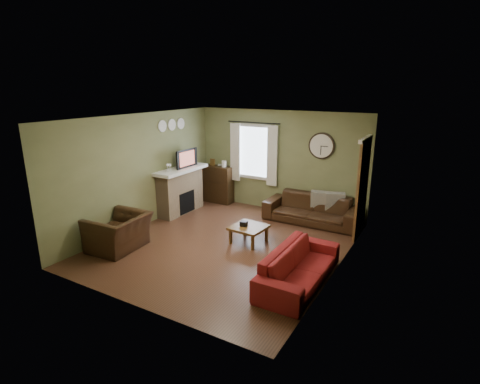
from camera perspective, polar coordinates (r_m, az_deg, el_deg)
The scene contains 31 objects.
floor at distance 7.88m, azimuth -2.10°, elevation -7.95°, with size 4.60×5.20×0.00m, color #4C2D1E.
ceiling at distance 7.23m, azimuth -2.31°, elevation 11.23°, with size 4.60×5.20×0.00m, color white.
wall_left at distance 8.86m, azimuth -14.93°, elevation 3.08°, with size 0.00×5.20×2.60m, color olive.
wall_right at distance 6.57m, azimuth 15.06°, elevation -1.39°, with size 0.00×5.20×2.60m, color olive.
wall_back at distance 9.69m, azimuth 6.01°, elevation 4.62°, with size 4.60×0.00×2.60m, color olive.
wall_front at distance 5.53m, azimuth -16.71°, elevation -4.82°, with size 4.60×0.00×2.60m, color olive.
fireplace at distance 9.74m, azimuth -9.05°, elevation 0.02°, with size 0.40×1.40×1.10m, color tan.
firebox at distance 9.70m, azimuth -8.11°, elevation -1.56°, with size 0.04×0.60×0.55m, color black.
mantel at distance 9.58m, azimuth -9.06°, elevation 3.39°, with size 0.58×1.60×0.08m, color white.
tv at distance 9.63m, azimuth -8.47°, elevation 4.79°, with size 0.60×0.08×0.35m, color black.
tv_screen at distance 9.57m, azimuth -8.10°, elevation 5.08°, with size 0.02×0.62×0.36m, color #994C3F.
medallion_left at distance 9.27m, azimuth -11.77°, elevation 9.80°, with size 0.28×0.28×0.03m, color white.
medallion_mid at distance 9.53m, azimuth -10.36°, elevation 10.04°, with size 0.28×0.28×0.03m, color white.
medallion_right at distance 9.80m, azimuth -9.03°, elevation 10.26°, with size 0.28×0.28×0.03m, color white.
window_pane at distance 9.94m, azimuth 2.29°, elevation 6.15°, with size 1.00×0.02×1.30m, color silver, non-canonical shape.
curtain_rod at distance 9.75m, azimuth 2.07°, elevation 10.53°, with size 0.03×0.03×1.50m, color black.
curtain_left at distance 10.12m, azimuth -0.75°, elevation 6.06°, with size 0.28×0.04×1.55m, color silver.
curtain_right at distance 9.62m, azimuth 4.92°, elevation 5.47°, with size 0.28×0.04×1.55m, color silver.
wall_clock at distance 9.18m, azimuth 12.29°, elevation 6.87°, with size 0.64×0.06×0.64m, color white, non-canonical shape.
door at distance 8.38m, azimuth 18.11°, elevation 0.33°, with size 0.05×0.90×2.10m, color brown.
bookshelf at distance 10.53m, azimuth -3.40°, elevation 1.21°, with size 0.87×0.37×1.03m, color black, non-canonical shape.
book at distance 10.58m, azimuth -3.37°, elevation 3.77°, with size 0.17×0.23×0.02m, color #543715.
sofa_brown at distance 9.14m, azimuth 10.88°, elevation -2.58°, with size 2.26×0.88×0.66m, color black.
pillow_left at distance 9.13m, azimuth 14.26°, elevation -1.38°, with size 0.44×0.13×0.44m, color gray.
pillow_right at distance 9.18m, azimuth 12.10°, elevation -1.14°, with size 0.43×0.13×0.43m, color gray.
sofa_red at distance 6.42m, azimuth 9.03°, elevation -11.10°, with size 2.03×0.80×0.59m, color maroon.
armchair at distance 7.93m, azimuth -18.00°, elevation -5.85°, with size 1.10×0.96×0.71m, color black.
coffee_table at distance 7.90m, azimuth 1.34°, elevation -6.46°, with size 0.68×0.68×0.36m, color #543715, non-canonical shape.
tissue_box at distance 7.84m, azimuth 0.57°, elevation -4.93°, with size 0.14×0.14×0.11m, color black.
wine_glass_a at distance 9.16m, azimuth -10.98°, elevation 3.63°, with size 0.07×0.07×0.21m, color white, non-canonical shape.
wine_glass_b at distance 9.22m, azimuth -10.62°, elevation 3.66°, with size 0.06×0.06×0.18m, color white, non-canonical shape.
Camera 1 is at (3.84, -6.09, 3.21)m, focal length 28.00 mm.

